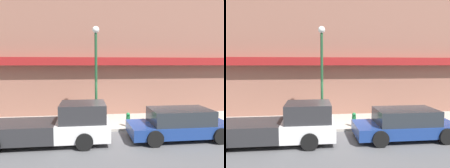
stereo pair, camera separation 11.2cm
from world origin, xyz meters
TOP-DOWN VIEW (x-y plane):
  - ground_plane at (0.00, 0.00)m, footprint 80.00×80.00m
  - sidewalk at (0.00, 1.68)m, footprint 36.00×3.36m
  - building at (-0.02, 4.84)m, footprint 19.80×3.80m
  - pickup_truck at (-3.04, -1.32)m, footprint 5.70×2.12m
  - parked_car at (2.72, -1.32)m, footprint 4.74×2.12m
  - fire_hydrant at (0.62, 0.37)m, footprint 0.22×0.22m
  - street_lamp at (-1.06, 0.55)m, footprint 0.36×0.36m

SIDE VIEW (x-z plane):
  - ground_plane at x=0.00m, z-range 0.00..0.00m
  - sidewalk at x=0.00m, z-range 0.00..0.13m
  - fire_hydrant at x=0.62m, z-range 0.13..0.89m
  - parked_car at x=2.72m, z-range -0.01..1.38m
  - pickup_truck at x=-3.04m, z-range -0.11..1.66m
  - street_lamp at x=-1.06m, z-range 0.81..6.07m
  - building at x=-0.02m, z-range -0.14..10.66m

